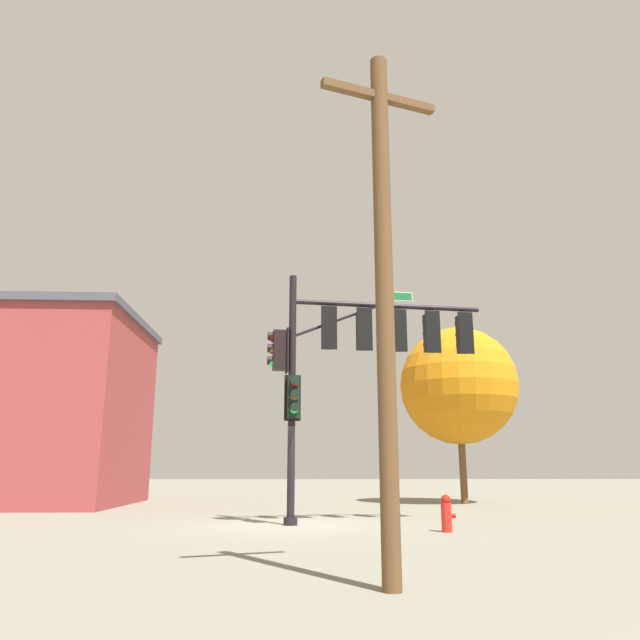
{
  "coord_description": "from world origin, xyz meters",
  "views": [
    {
      "loc": [
        -0.03,
        -16.28,
        1.45
      ],
      "look_at": [
        0.76,
        0.09,
        5.44
      ],
      "focal_mm": 33.94,
      "sensor_mm": 36.0,
      "label": 1
    }
  ],
  "objects": [
    {
      "name": "signal_pole_assembly",
      "position": [
        1.77,
        0.19,
        4.62
      ],
      "size": [
        6.14,
        1.63,
        6.69
      ],
      "color": "black",
      "rests_on": "ground_plane"
    },
    {
      "name": "brick_building",
      "position": [
        -9.56,
        8.62,
        3.75
      ],
      "size": [
        6.61,
        7.94,
        7.48
      ],
      "color": "#993A3B",
      "rests_on": "ground_plane"
    },
    {
      "name": "tree_near",
      "position": [
        7.09,
        9.0,
        4.82
      ],
      "size": [
        4.94,
        4.94,
        7.29
      ],
      "color": "brown",
      "rests_on": "ground_plane"
    },
    {
      "name": "utility_pole",
      "position": [
        1.21,
        -8.57,
        3.82
      ],
      "size": [
        1.74,
        0.71,
        7.29
      ],
      "color": "brown",
      "rests_on": "ground_plane"
    },
    {
      "name": "ground_plane",
      "position": [
        0.0,
        0.0,
        0.0
      ],
      "size": [
        120.0,
        120.0,
        0.0
      ],
      "primitive_type": "plane",
      "color": "gray"
    },
    {
      "name": "fire_hydrant",
      "position": [
        3.59,
        -1.86,
        0.41
      ],
      "size": [
        0.33,
        0.24,
        0.83
      ],
      "color": "red",
      "rests_on": "ground_plane"
    }
  ]
}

